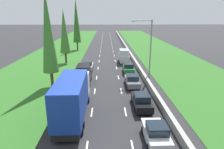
% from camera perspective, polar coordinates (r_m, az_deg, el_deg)
% --- Properties ---
extents(ground_plane, '(300.00, 300.00, 0.00)m').
position_cam_1_polar(ground_plane, '(58.94, -1.48, 7.00)').
color(ground_plane, '#28282B').
rests_on(ground_plane, ground).
extents(grass_verge_left, '(14.00, 140.00, 0.04)m').
position_cam_1_polar(grass_verge_left, '(60.23, -13.69, 6.76)').
color(grass_verge_left, '#2D6623').
rests_on(grass_verge_left, ground).
extents(grass_verge_right, '(14.00, 140.00, 0.04)m').
position_cam_1_polar(grass_verge_right, '(60.71, 12.29, 6.93)').
color(grass_verge_right, '#2D6623').
rests_on(grass_verge_right, ground).
extents(median_barrier, '(0.44, 120.00, 0.85)m').
position_cam_1_polar(median_barrier, '(59.17, 4.09, 7.42)').
color(median_barrier, '#9E9B93').
rests_on(median_barrier, ground).
extents(lane_markings, '(3.64, 116.00, 0.01)m').
position_cam_1_polar(lane_markings, '(58.94, -1.48, 7.01)').
color(lane_markings, white).
rests_on(lane_markings, ground).
extents(white_hatchback_right_lane, '(1.74, 3.90, 1.72)m').
position_cam_1_polar(white_hatchback_right_lane, '(16.85, 12.23, -15.81)').
color(white_hatchback_right_lane, white).
rests_on(white_hatchback_right_lane, ground).
extents(black_sedan_right_lane, '(1.82, 4.50, 1.64)m').
position_cam_1_polar(black_sedan_right_lane, '(22.26, 8.30, -7.32)').
color(black_sedan_right_lane, black).
rests_on(black_sedan_right_lane, ground).
extents(grey_sedan_right_lane, '(1.82, 4.50, 1.64)m').
position_cam_1_polar(grey_sedan_right_lane, '(28.67, 5.69, -1.71)').
color(grey_sedan_right_lane, slate).
rests_on(grey_sedan_right_lane, ground).
extents(blue_box_truck_left_lane, '(2.46, 9.40, 4.18)m').
position_cam_1_polar(blue_box_truck_left_lane, '(19.88, -10.92, -6.14)').
color(blue_box_truck_left_lane, black).
rests_on(blue_box_truck_left_lane, ground).
extents(green_hatchback_right_lane, '(1.74, 3.90, 1.72)m').
position_cam_1_polar(green_hatchback_right_lane, '(35.03, 4.63, 1.74)').
color(green_hatchback_right_lane, '#237A33').
rests_on(green_hatchback_right_lane, ground).
extents(black_van_left_lane, '(1.96, 4.90, 2.82)m').
position_cam_1_polar(black_van_left_lane, '(29.67, -7.91, 0.03)').
color(black_van_left_lane, black).
rests_on(black_van_left_lane, ground).
extents(silver_van_right_lane, '(1.96, 4.90, 2.82)m').
position_cam_1_polar(silver_van_right_lane, '(42.52, 3.36, 5.18)').
color(silver_van_right_lane, silver).
rests_on(silver_van_right_lane, ground).
extents(silver_hatchback_left_lane, '(1.74, 3.90, 1.72)m').
position_cam_1_polar(silver_hatchback_left_lane, '(36.84, -6.78, 2.42)').
color(silver_hatchback_left_lane, silver).
rests_on(silver_hatchback_left_lane, ground).
extents(poplar_tree_second, '(2.13, 2.13, 13.05)m').
position_cam_1_polar(poplar_tree_second, '(28.19, -17.56, 11.37)').
color(poplar_tree_second, '#4C3823').
rests_on(poplar_tree_second, ground).
extents(poplar_tree_third, '(2.07, 2.07, 10.88)m').
position_cam_1_polar(poplar_tree_third, '(42.38, -13.27, 11.69)').
color(poplar_tree_third, '#4C3823').
rests_on(poplar_tree_third, ground).
extents(poplar_tree_fourth, '(2.15, 2.15, 13.99)m').
position_cam_1_polar(poplar_tree_fourth, '(58.38, -10.00, 14.62)').
color(poplar_tree_fourth, '#4C3823').
rests_on(poplar_tree_fourth, ground).
extents(street_light_mast, '(3.20, 0.28, 9.00)m').
position_cam_1_polar(street_light_mast, '(32.04, 10.22, 8.17)').
color(street_light_mast, gray).
rests_on(street_light_mast, ground).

